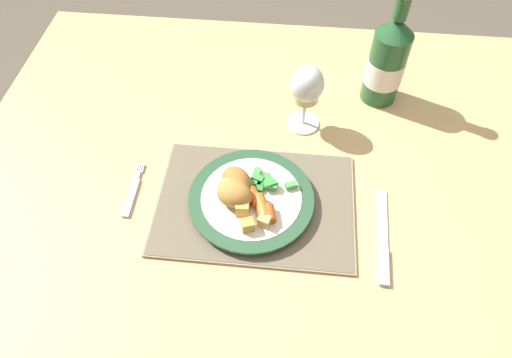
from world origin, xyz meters
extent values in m
plane|color=brown|center=(0.00, 0.00, 0.00)|extent=(6.00, 6.00, 0.00)
cube|color=tan|center=(0.00, 0.00, 0.72)|extent=(1.31, 1.01, 0.04)
cube|color=tan|center=(-0.60, 0.45, 0.35)|extent=(0.06, 0.06, 0.70)
cube|color=tan|center=(0.60, 0.45, 0.35)|extent=(0.06, 0.06, 0.70)
cube|color=gray|center=(-0.05, -0.08, 0.74)|extent=(0.37, 0.26, 0.01)
cube|color=#6B604A|center=(-0.05, -0.08, 0.75)|extent=(0.36, 0.26, 0.00)
cylinder|color=silver|center=(-0.06, -0.08, 0.75)|extent=(0.19, 0.19, 0.01)
cylinder|color=#2D5638|center=(-0.06, -0.08, 0.76)|extent=(0.23, 0.23, 0.01)
cylinder|color=silver|center=(-0.06, -0.08, 0.77)|extent=(0.19, 0.19, 0.00)
ellipsoid|color=tan|center=(-0.09, -0.08, 0.78)|extent=(0.06, 0.07, 0.04)
ellipsoid|color=#B77F3D|center=(-0.09, -0.07, 0.78)|extent=(0.08, 0.08, 0.04)
ellipsoid|color=#B77F3D|center=(-0.09, -0.09, 0.79)|extent=(0.08, 0.07, 0.05)
ellipsoid|color=#A87033|center=(-0.09, -0.06, 0.78)|extent=(0.08, 0.08, 0.04)
cube|color=#4CA84C|center=(-0.06, -0.05, 0.77)|extent=(0.03, 0.02, 0.01)
cube|color=#338438|center=(-0.03, -0.05, 0.77)|extent=(0.03, 0.03, 0.01)
cube|color=green|center=(-0.05, -0.04, 0.78)|extent=(0.02, 0.02, 0.01)
cube|color=green|center=(-0.02, -0.06, 0.78)|extent=(0.03, 0.02, 0.01)
cube|color=#338438|center=(-0.04, -0.05, 0.77)|extent=(0.02, 0.03, 0.01)
cube|color=#4CA84C|center=(-0.06, -0.07, 0.77)|extent=(0.03, 0.02, 0.01)
cube|color=#4CA84C|center=(0.01, -0.05, 0.77)|extent=(0.02, 0.02, 0.01)
cube|color=#4CA84C|center=(-0.05, -0.03, 0.77)|extent=(0.02, 0.03, 0.01)
cube|color=#4CA84C|center=(-0.02, -0.05, 0.77)|extent=(0.02, 0.02, 0.01)
cube|color=green|center=(-0.03, -0.04, 0.77)|extent=(0.02, 0.03, 0.01)
cube|color=#4CA84C|center=(-0.02, -0.06, 0.78)|extent=(0.03, 0.02, 0.01)
cube|color=#4CA84C|center=(-0.06, -0.06, 0.78)|extent=(0.02, 0.03, 0.01)
cylinder|color=orange|center=(-0.03, -0.11, 0.78)|extent=(0.04, 0.05, 0.02)
cylinder|color=#CC5119|center=(-0.02, -0.12, 0.78)|extent=(0.03, 0.04, 0.02)
cylinder|color=orange|center=(-0.05, -0.09, 0.78)|extent=(0.04, 0.04, 0.02)
cube|color=silver|center=(-0.29, -0.09, 0.74)|extent=(0.01, 0.09, 0.01)
cube|color=silver|center=(-0.29, -0.04, 0.74)|extent=(0.01, 0.02, 0.01)
cube|color=silver|center=(-0.28, -0.02, 0.74)|extent=(0.00, 0.02, 0.00)
cube|color=silver|center=(-0.29, -0.02, 0.74)|extent=(0.00, 0.02, 0.00)
cube|color=silver|center=(-0.29, -0.02, 0.74)|extent=(0.00, 0.02, 0.00)
cube|color=silver|center=(-0.29, -0.02, 0.74)|extent=(0.00, 0.02, 0.00)
cube|color=silver|center=(0.19, -0.09, 0.74)|extent=(0.02, 0.13, 0.00)
cube|color=#B2B2B7|center=(0.18, -0.19, 0.74)|extent=(0.02, 0.07, 0.01)
cylinder|color=silver|center=(0.03, 0.14, 0.74)|extent=(0.07, 0.07, 0.00)
cylinder|color=silver|center=(0.03, 0.14, 0.78)|extent=(0.01, 0.01, 0.07)
ellipsoid|color=silver|center=(0.03, 0.14, 0.85)|extent=(0.07, 0.07, 0.08)
cylinder|color=#E0D684|center=(0.03, 0.14, 0.83)|extent=(0.05, 0.05, 0.04)
cylinder|color=#23562D|center=(0.20, 0.25, 0.82)|extent=(0.08, 0.08, 0.17)
cone|color=#23562D|center=(0.20, 0.25, 0.92)|extent=(0.08, 0.08, 0.04)
cylinder|color=#23562D|center=(0.20, 0.25, 0.97)|extent=(0.03, 0.03, 0.05)
cylinder|color=white|center=(0.20, 0.25, 0.81)|extent=(0.08, 0.08, 0.06)
cube|color=gold|center=(-0.07, -0.11, 0.78)|extent=(0.03, 0.03, 0.03)
cube|color=#E5BC66|center=(-0.03, -0.14, 0.78)|extent=(0.03, 0.02, 0.02)
cube|color=gold|center=(-0.06, -0.15, 0.78)|extent=(0.03, 0.03, 0.02)
camera|label=1|loc=(0.00, -0.56, 1.46)|focal=32.00mm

